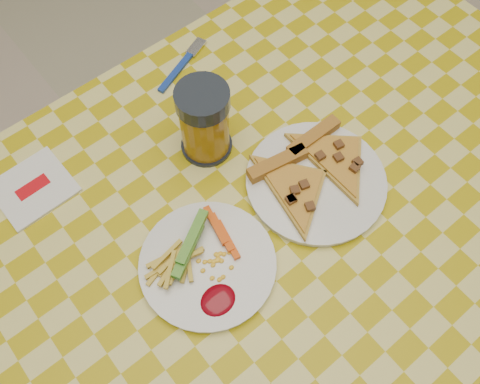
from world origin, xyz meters
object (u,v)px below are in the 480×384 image
plate_left (208,265)px  drink_glass (204,122)px  table (270,246)px  plate_right (316,182)px

plate_left → drink_glass: bearing=53.0°
table → plate_right: bearing=8.3°
table → drink_glass: bearing=85.4°
plate_left → plate_right: same height
plate_right → drink_glass: 0.21m
plate_left → plate_right: (0.23, 0.00, 0.00)m
plate_right → drink_glass: size_ratio=1.59×
plate_left → drink_glass: 0.23m
plate_left → plate_right: 0.23m
table → plate_left: 0.14m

